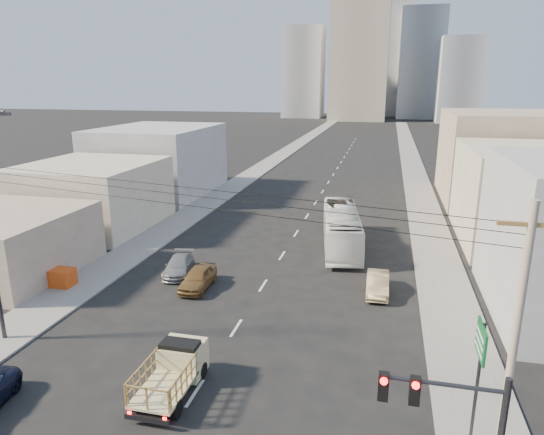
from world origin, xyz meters
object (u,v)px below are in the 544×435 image
at_px(flatbed_pickup, 173,369).
at_px(sedan_tan, 378,284).
at_px(city_bus, 341,228).
at_px(sedan_grey, 179,266).
at_px(green_sign, 480,355).
at_px(utility_pole, 512,358).
at_px(sedan_brown, 198,278).
at_px(crate_stack, 60,277).

distance_m(flatbed_pickup, sedan_tan, 15.12).
xyz_separation_m(city_bus, sedan_grey, (-10.60, -8.57, -1.00)).
xyz_separation_m(sedan_grey, green_sign, (17.48, -13.14, 3.14)).
bearing_deg(sedan_grey, city_bus, 27.30).
relative_size(flatbed_pickup, sedan_tan, 1.11).
xyz_separation_m(sedan_grey, utility_pole, (17.82, -15.64, 4.58)).
bearing_deg(sedan_grey, utility_pole, -52.94).
relative_size(sedan_brown, sedan_tan, 1.02).
bearing_deg(sedan_brown, green_sign, -37.89).
distance_m(utility_pole, crate_stack, 27.51).
bearing_deg(utility_pole, sedan_brown, 138.76).
distance_m(sedan_tan, utility_pole, 16.66).
xyz_separation_m(sedan_brown, sedan_grey, (-2.24, 1.99, -0.08)).
xyz_separation_m(flatbed_pickup, sedan_brown, (-3.12, 10.70, -0.40)).
bearing_deg(green_sign, crate_stack, 159.19).
xyz_separation_m(city_bus, sedan_brown, (-8.36, -10.56, -0.92)).
bearing_deg(utility_pole, flatbed_pickup, 166.68).
distance_m(green_sign, crate_stack, 26.03).
height_order(sedan_tan, green_sign, green_sign).
distance_m(flatbed_pickup, sedan_brown, 11.16).
bearing_deg(green_sign, flatbed_pickup, 177.87).
bearing_deg(crate_stack, sedan_brown, 12.45).
height_order(sedan_grey, utility_pole, utility_pole).
distance_m(sedan_brown, utility_pole, 21.20).
bearing_deg(city_bus, sedan_grey, -149.27).
height_order(flatbed_pickup, sedan_brown, flatbed_pickup).
bearing_deg(flatbed_pickup, green_sign, -2.13).
relative_size(green_sign, crate_stack, 2.78).
relative_size(sedan_brown, crate_stack, 2.25).
height_order(green_sign, utility_pole, utility_pole).
xyz_separation_m(flatbed_pickup, green_sign, (12.12, -0.45, 2.65)).
bearing_deg(flatbed_pickup, utility_pole, -13.32).
distance_m(city_bus, green_sign, 22.88).
relative_size(sedan_tan, green_sign, 0.79).
bearing_deg(green_sign, city_bus, 107.59).
bearing_deg(utility_pole, sedan_tan, 104.61).
distance_m(flatbed_pickup, utility_pole, 13.44).
bearing_deg(crate_stack, flatbed_pickup, -35.95).
height_order(city_bus, crate_stack, city_bus).
relative_size(flatbed_pickup, city_bus, 0.38).
relative_size(sedan_brown, green_sign, 0.81).
xyz_separation_m(sedan_brown, utility_pole, (15.58, -13.65, 4.49)).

